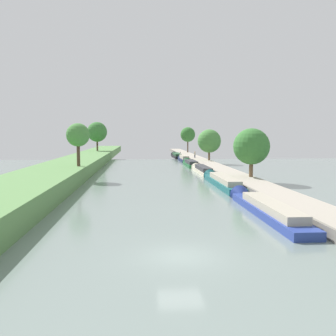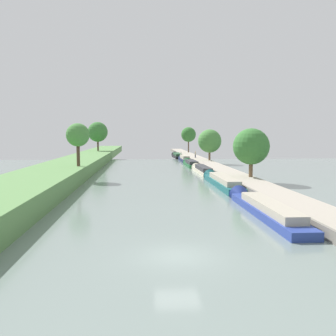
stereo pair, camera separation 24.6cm
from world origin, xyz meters
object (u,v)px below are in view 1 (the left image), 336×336
Objects in this scene: narrowboat_navy at (184,159)px; mooring_bollard_far at (180,152)px; narrowboat_black at (176,155)px; narrowboat_teal at (222,181)px; person_walking at (195,154)px; narrowboat_blue at (264,207)px; narrowboat_green at (190,163)px; narrowboat_cream at (202,170)px.

mooring_bollard_far is (1.64, 23.03, 0.42)m from narrowboat_navy.
narrowboat_black is at bearing -104.92° from mooring_bollard_far.
narrowboat_teal is 44.60m from person_walking.
narrowboat_green is at bearing 89.84° from narrowboat_blue.
mooring_bollard_far is at bearing 85.94° from narrowboat_navy.
narrowboat_navy is at bearing 89.39° from narrowboat_green.
narrowboat_blue is 84.54m from mooring_bollard_far.
narrowboat_teal is 44.16m from narrowboat_navy.
narrowboat_teal is at bearing 89.51° from narrowboat_blue.
narrowboat_cream is 27.97m from narrowboat_navy.
mooring_bollard_far is (-1.22, 22.71, -0.65)m from person_walking.
narrowboat_cream is at bearing -91.90° from mooring_bollard_far.
narrowboat_cream is (0.08, 16.18, -0.06)m from narrowboat_teal.
mooring_bollard_far is at bearing 75.08° from narrowboat_black.
narrowboat_navy reaches higher than narrowboat_green.
person_walking is (2.85, 0.33, 1.07)m from narrowboat_navy.
person_walking reaches higher than narrowboat_navy.
narrowboat_black is 9.79× the size of person_walking.
narrowboat_navy reaches higher than narrowboat_teal.
narrowboat_green is 27.31× the size of mooring_bollard_far.
narrowboat_blue is 10.02× the size of person_walking.
narrowboat_teal is at bearing -93.84° from person_walking.
person_walking reaches higher than narrowboat_black.
narrowboat_green is at bearing -92.79° from mooring_bollard_far.
narrowboat_blue is at bearing -89.99° from narrowboat_black.
person_walking reaches higher than narrowboat_cream.
narrowboat_teal is at bearing -90.17° from narrowboat_navy.
narrowboat_green is (-0.01, 30.71, -0.08)m from narrowboat_teal.
narrowboat_green reaches higher than narrowboat_cream.
narrowboat_blue is 33.51m from narrowboat_cream.
narrowboat_cream is 28.47m from person_walking.
narrowboat_teal is 30.71m from narrowboat_green.
person_walking is at bearing 84.14° from narrowboat_cream.
narrowboat_green is 13.45m from narrowboat_navy.
narrowboat_teal is 67.22m from mooring_bollard_far.
narrowboat_navy reaches higher than narrowboat_cream.
person_walking is (2.98, 44.48, 1.11)m from narrowboat_teal.
narrowboat_blue is 77.25m from narrowboat_black.
narrowboat_cream is 0.89× the size of narrowboat_black.
narrowboat_navy is (0.14, 13.45, 0.12)m from narrowboat_green.
narrowboat_teal is at bearing -90.28° from narrowboat_cream.
narrowboat_blue is at bearing -90.16° from narrowboat_green.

